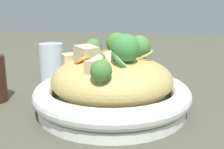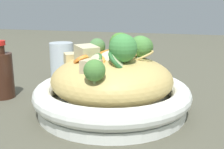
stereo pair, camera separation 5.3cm
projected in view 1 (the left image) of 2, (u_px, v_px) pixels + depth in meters
name	position (u px, v px, depth m)	size (l,w,h in m)	color
ground_plane	(112.00, 111.00, 0.55)	(3.00, 3.00, 0.00)	#4A493B
serving_bowl	(112.00, 97.00, 0.55)	(0.30, 0.30, 0.06)	white
noodle_heap	(112.00, 79.00, 0.54)	(0.23, 0.23, 0.10)	tan
broccoli_florets	(123.00, 49.00, 0.53)	(0.15, 0.22, 0.08)	#99C270
carrot_coins	(100.00, 57.00, 0.53)	(0.09, 0.11, 0.02)	orange
zucchini_slices	(116.00, 60.00, 0.50)	(0.11, 0.13, 0.04)	beige
chicken_chunks	(86.00, 57.00, 0.53)	(0.11, 0.15, 0.04)	#C9B987
drinking_glass	(52.00, 62.00, 0.76)	(0.06, 0.06, 0.10)	silver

